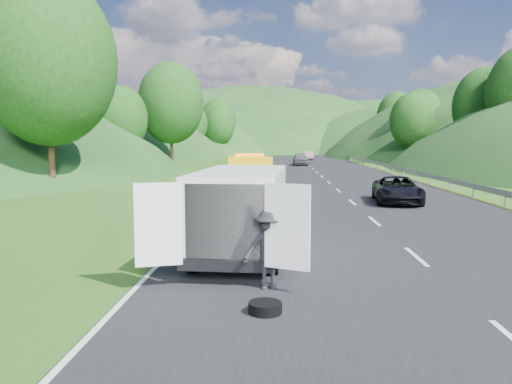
{
  "coord_description": "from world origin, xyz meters",
  "views": [
    {
      "loc": [
        -0.81,
        -15.66,
        3.23
      ],
      "look_at": [
        -1.63,
        2.69,
        1.3
      ],
      "focal_mm": 35.0,
      "sensor_mm": 36.0,
      "label": 1
    }
  ],
  "objects_px": {
    "suitcase": "(169,225)",
    "passing_suv": "(397,203)",
    "white_van": "(242,207)",
    "child": "(217,243)",
    "spare_tire": "(265,314)",
    "woman": "(188,237)",
    "tow_truck": "(251,182)",
    "worker": "(269,289)"
  },
  "relations": [
    {
      "from": "spare_tire",
      "to": "passing_suv",
      "type": "relative_size",
      "value": 0.13
    },
    {
      "from": "white_van",
      "to": "worker",
      "type": "height_order",
      "value": "white_van"
    },
    {
      "from": "suitcase",
      "to": "passing_suv",
      "type": "height_order",
      "value": "passing_suv"
    },
    {
      "from": "worker",
      "to": "child",
      "type": "bearing_deg",
      "value": 102.05
    },
    {
      "from": "passing_suv",
      "to": "woman",
      "type": "bearing_deg",
      "value": -127.8
    },
    {
      "from": "tow_truck",
      "to": "suitcase",
      "type": "relative_size",
      "value": 10.83
    },
    {
      "from": "white_van",
      "to": "suitcase",
      "type": "distance_m",
      "value": 4.43
    },
    {
      "from": "tow_truck",
      "to": "white_van",
      "type": "height_order",
      "value": "tow_truck"
    },
    {
      "from": "tow_truck",
      "to": "woman",
      "type": "xyz_separation_m",
      "value": [
        -1.71,
        -7.41,
        -1.24
      ]
    },
    {
      "from": "woman",
      "to": "child",
      "type": "relative_size",
      "value": 1.7
    },
    {
      "from": "white_van",
      "to": "woman",
      "type": "relative_size",
      "value": 4.08
    },
    {
      "from": "suitcase",
      "to": "worker",
      "type": "bearing_deg",
      "value": -60.63
    },
    {
      "from": "child",
      "to": "passing_suv",
      "type": "height_order",
      "value": "passing_suv"
    },
    {
      "from": "white_van",
      "to": "woman",
      "type": "height_order",
      "value": "white_van"
    },
    {
      "from": "spare_tire",
      "to": "white_van",
      "type": "bearing_deg",
      "value": 99.3
    },
    {
      "from": "tow_truck",
      "to": "white_van",
      "type": "distance_m",
      "value": 9.96
    },
    {
      "from": "tow_truck",
      "to": "spare_tire",
      "type": "distance_m",
      "value": 14.72
    },
    {
      "from": "child",
      "to": "suitcase",
      "type": "bearing_deg",
      "value": -168.14
    },
    {
      "from": "child",
      "to": "worker",
      "type": "bearing_deg",
      "value": -16.63
    },
    {
      "from": "worker",
      "to": "spare_tire",
      "type": "xyz_separation_m",
      "value": [
        -0.04,
        -1.53,
        0.0
      ]
    },
    {
      "from": "woman",
      "to": "suitcase",
      "type": "xyz_separation_m",
      "value": [
        -0.79,
        0.72,
        0.28
      ]
    },
    {
      "from": "suitcase",
      "to": "passing_suv",
      "type": "xyz_separation_m",
      "value": [
        9.86,
        8.63,
        -0.28
      ]
    },
    {
      "from": "white_van",
      "to": "child",
      "type": "height_order",
      "value": "white_van"
    },
    {
      "from": "woman",
      "to": "spare_tire",
      "type": "distance_m",
      "value": 7.73
    },
    {
      "from": "tow_truck",
      "to": "suitcase",
      "type": "xyz_separation_m",
      "value": [
        -2.5,
        -6.69,
        -0.96
      ]
    },
    {
      "from": "worker",
      "to": "suitcase",
      "type": "xyz_separation_m",
      "value": [
        -3.61,
        6.41,
        0.28
      ]
    },
    {
      "from": "tow_truck",
      "to": "passing_suv",
      "type": "xyz_separation_m",
      "value": [
        7.36,
        1.94,
        -1.24
      ]
    },
    {
      "from": "white_van",
      "to": "spare_tire",
      "type": "xyz_separation_m",
      "value": [
        0.77,
        -4.67,
        -1.36
      ]
    },
    {
      "from": "child",
      "to": "white_van",
      "type": "bearing_deg",
      "value": -6.67
    },
    {
      "from": "woman",
      "to": "passing_suv",
      "type": "relative_size",
      "value": 0.35
    },
    {
      "from": "white_van",
      "to": "worker",
      "type": "relative_size",
      "value": 3.98
    },
    {
      "from": "tow_truck",
      "to": "white_van",
      "type": "relative_size",
      "value": 0.89
    },
    {
      "from": "suitcase",
      "to": "spare_tire",
      "type": "relative_size",
      "value": 0.9
    },
    {
      "from": "suitcase",
      "to": "spare_tire",
      "type": "distance_m",
      "value": 8.71
    },
    {
      "from": "passing_suv",
      "to": "white_van",
      "type": "bearing_deg",
      "value": -114.35
    },
    {
      "from": "woman",
      "to": "child",
      "type": "distance_m",
      "value": 1.45
    },
    {
      "from": "woman",
      "to": "spare_tire",
      "type": "height_order",
      "value": "woman"
    },
    {
      "from": "woman",
      "to": "white_van",
      "type": "bearing_deg",
      "value": -167.82
    },
    {
      "from": "woman",
      "to": "child",
      "type": "bearing_deg",
      "value": -157.01
    },
    {
      "from": "child",
      "to": "spare_tire",
      "type": "distance_m",
      "value": 6.49
    },
    {
      "from": "white_van",
      "to": "worker",
      "type": "bearing_deg",
      "value": -72.47
    },
    {
      "from": "woman",
      "to": "tow_truck",
      "type": "bearing_deg",
      "value": -39.24
    }
  ]
}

